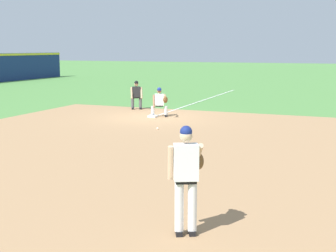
% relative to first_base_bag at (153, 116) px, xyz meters
% --- Properties ---
extents(ground_plane, '(160.00, 160.00, 0.00)m').
position_rel_first_base_bag_xyz_m(ground_plane, '(0.00, 0.00, -0.04)').
color(ground_plane, '#518942').
extents(infield_dirt_patch, '(18.00, 18.00, 0.01)m').
position_rel_first_base_bag_xyz_m(infield_dirt_patch, '(-6.07, -2.99, -0.04)').
color(infield_dirt_patch, '#A87F56').
rests_on(infield_dirt_patch, ground).
extents(foul_line_stripe, '(14.81, 0.10, 0.00)m').
position_rel_first_base_bag_xyz_m(foul_line_stripe, '(7.41, 0.00, -0.04)').
color(foul_line_stripe, white).
rests_on(foul_line_stripe, ground).
extents(first_base_bag, '(0.38, 0.38, 0.09)m').
position_rel_first_base_bag_xyz_m(first_base_bag, '(0.00, 0.00, 0.00)').
color(first_base_bag, white).
rests_on(first_base_bag, ground).
extents(baseball, '(0.07, 0.07, 0.07)m').
position_rel_first_base_bag_xyz_m(baseball, '(-2.86, -1.46, -0.01)').
color(baseball, white).
rests_on(baseball, ground).
extents(pitcher, '(0.83, 0.59, 1.86)m').
position_rel_first_base_bag_xyz_m(pitcher, '(-12.10, -5.98, 1.01)').
color(pitcher, black).
rests_on(pitcher, ground).
extents(first_baseman, '(0.84, 0.99, 1.34)m').
position_rel_first_base_bag_xyz_m(first_baseman, '(0.21, -0.25, 0.69)').
color(first_baseman, black).
rests_on(first_baseman, ground).
extents(umpire, '(0.62, 0.67, 1.46)m').
position_rel_first_base_bag_xyz_m(umpire, '(2.21, 1.89, 0.75)').
color(umpire, black).
rests_on(umpire, ground).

